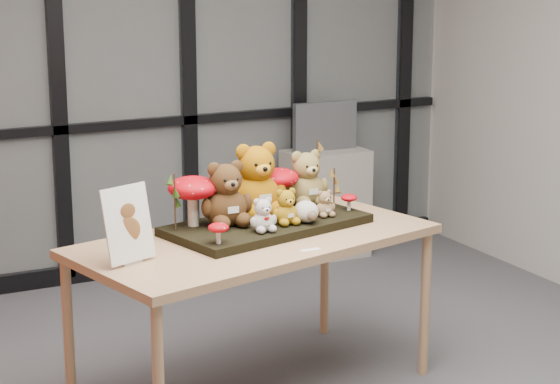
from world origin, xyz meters
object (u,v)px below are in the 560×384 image
diorama_tray (267,225)px  monitor (325,126)px  cabinet (325,204)px  bear_brown_medium (225,190)px  bear_white_bow (263,213)px  bear_tan_back (306,175)px  sign_holder (128,227)px  mushroom_back_right (278,187)px  mushroom_back_left (193,199)px  mushroom_front_right (349,201)px  plush_cream_hedgehog (306,210)px  bear_pooh_yellow (256,176)px  display_table (254,249)px  bear_beige_small (325,202)px  mushroom_front_left (218,232)px  bear_small_yellow (286,205)px

diorama_tray → monitor: monitor is taller
cabinet → bear_brown_medium: bearing=-131.1°
bear_brown_medium → bear_white_bow: bearing=-72.3°
bear_tan_back → sign_holder: bear_tan_back is taller
bear_brown_medium → mushroom_back_right: (0.36, 0.16, -0.06)m
mushroom_back_left → mushroom_front_right: size_ratio=2.88×
plush_cream_hedgehog → mushroom_back_left: (-0.52, 0.19, 0.08)m
bear_pooh_yellow → monitor: 2.19m
display_table → plush_cream_hedgehog: (0.27, -0.02, 0.17)m
bear_brown_medium → plush_cream_hedgehog: bearing=-33.3°
mushroom_back_right → cabinet: (1.20, 1.64, -0.59)m
monitor → cabinet: bearing=-90.0°
display_table → bear_white_bow: bear_white_bow is taller
bear_tan_back → bear_pooh_yellow: bearing=-180.0°
bear_brown_medium → monitor: bear_brown_medium is taller
bear_beige_small → sign_holder: 1.11m
bear_brown_medium → mushroom_back_left: bearing=145.9°
cabinet → mushroom_front_left: bearing=-129.7°
cabinet → monitor: 0.57m
bear_beige_small → monitor: monitor is taller
mushroom_front_right → bear_tan_back: bearing=126.2°
display_table → bear_brown_medium: bear_brown_medium is taller
bear_brown_medium → mushroom_front_right: size_ratio=3.72×
bear_small_yellow → bear_pooh_yellow: bearing=92.2°
mushroom_back_left → mushroom_back_right: bearing=10.9°
mushroom_front_right → cabinet: bearing=64.3°
mushroom_back_right → mushroom_front_left: bearing=-140.1°
mushroom_back_left → mushroom_back_right: 0.52m
bear_tan_back → bear_white_bow: (-0.43, -0.37, -0.07)m
bear_tan_back → bear_white_bow: bearing=-153.0°
bear_brown_medium → sign_holder: (-0.58, -0.25, -0.05)m
bear_small_yellow → cabinet: 2.38m
bear_white_bow → mushroom_back_right: 0.43m
plush_cream_hedgehog → diorama_tray: bearing=130.4°
diorama_tray → monitor: (1.35, 1.83, 0.12)m
bear_pooh_yellow → bear_tan_back: size_ratio=1.27×
mushroom_front_left → cabinet: bearing=50.3°
plush_cream_hedgehog → sign_holder: bearing=173.7°
bear_beige_small → cabinet: size_ratio=0.19×
mushroom_back_right → bear_small_yellow: bearing=-108.6°
bear_tan_back → monitor: bear_tan_back is taller
display_table → sign_holder: (-0.68, -0.14, 0.23)m
plush_cream_hedgehog → sign_holder: sign_holder is taller
bear_tan_back → cabinet: (1.02, 1.62, -0.63)m
bear_brown_medium → mushroom_front_right: (0.69, -0.02, -0.13)m
diorama_tray → plush_cream_hedgehog: bearing=-49.6°
bear_small_yellow → cabinet: (1.29, 1.91, -0.57)m
mushroom_front_left → mushroom_back_right: bearing=39.9°
cabinet → bear_beige_small: bearing=-119.3°
mushroom_back_right → bear_white_bow: bearing=-126.4°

